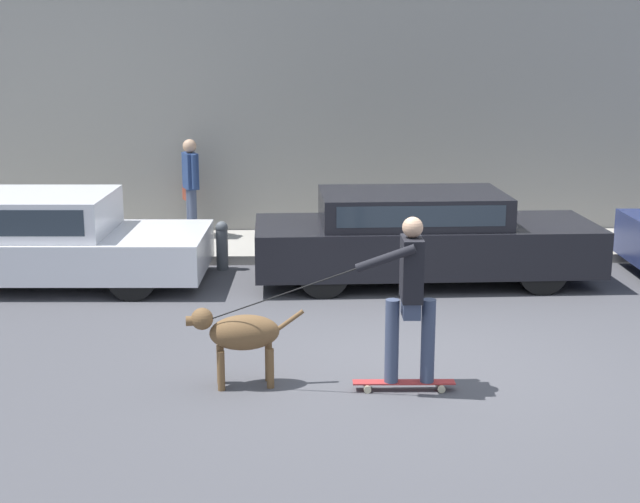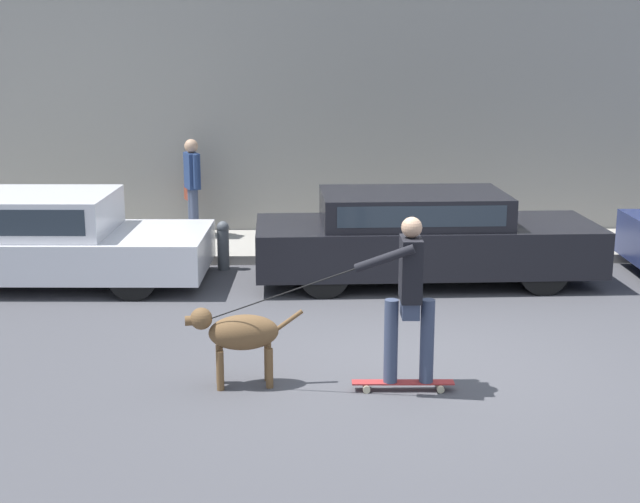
% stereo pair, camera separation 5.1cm
% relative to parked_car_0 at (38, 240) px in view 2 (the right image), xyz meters
% --- Properties ---
extents(ground_plane, '(36.00, 36.00, 0.00)m').
position_rel_parked_car_0_xyz_m(ground_plane, '(4.64, -3.34, -0.60)').
color(ground_plane, '#47474C').
extents(back_wall, '(32.00, 0.30, 3.96)m').
position_rel_parked_car_0_xyz_m(back_wall, '(4.64, 3.04, 1.38)').
color(back_wall, gray).
rests_on(back_wall, ground_plane).
extents(sidewalk_curb, '(30.00, 1.90, 0.14)m').
position_rel_parked_car_0_xyz_m(sidewalk_curb, '(4.64, 1.92, -0.53)').
color(sidewalk_curb, '#A39E93').
rests_on(sidewalk_curb, ground_plane).
extents(parked_car_0, '(4.49, 1.92, 1.24)m').
position_rel_parked_car_0_xyz_m(parked_car_0, '(0.00, 0.00, 0.00)').
color(parked_car_0, black).
rests_on(parked_car_0, ground_plane).
extents(parked_car_1, '(4.65, 1.81, 1.24)m').
position_rel_parked_car_0_xyz_m(parked_car_1, '(5.20, -0.00, 0.02)').
color(parked_car_1, black).
rests_on(parked_car_1, ground_plane).
extents(dog, '(1.11, 0.41, 0.79)m').
position_rel_parked_car_0_xyz_m(dog, '(2.97, -3.79, -0.08)').
color(dog, brown).
rests_on(dog, ground_plane).
extents(skateboarder, '(2.37, 0.54, 1.66)m').
position_rel_parked_car_0_xyz_m(skateboarder, '(4.55, -3.94, 0.35)').
color(skateboarder, beige).
rests_on(skateboarder, ground_plane).
extents(pedestrian_with_bag, '(0.33, 0.59, 1.58)m').
position_rel_parked_car_0_xyz_m(pedestrian_with_bag, '(1.80, 2.40, 0.42)').
color(pedestrian_with_bag, '#3D4760').
rests_on(pedestrian_with_bag, sidewalk_curb).
extents(fire_hydrant, '(0.18, 0.18, 0.71)m').
position_rel_parked_car_0_xyz_m(fire_hydrant, '(2.42, 0.72, -0.23)').
color(fire_hydrant, '#4C5156').
rests_on(fire_hydrant, ground_plane).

